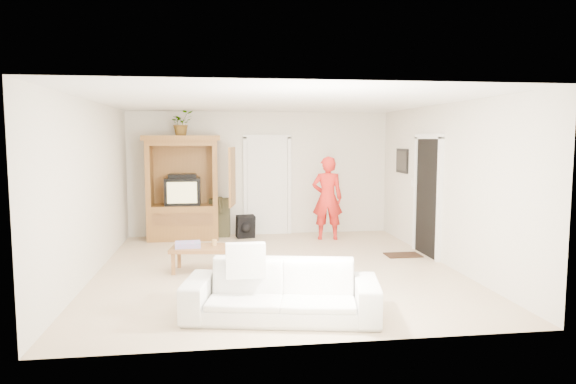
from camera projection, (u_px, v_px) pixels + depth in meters
name	position (u px, v px, depth m)	size (l,w,h in m)	color
floor	(277.00, 269.00, 8.07)	(6.00, 6.00, 0.00)	tan
ceiling	(276.00, 102.00, 7.80)	(6.00, 6.00, 0.00)	white
wall_back	(260.00, 173.00, 10.89)	(5.50, 5.50, 0.00)	silver
wall_front	(312.00, 215.00, 4.98)	(5.50, 5.50, 0.00)	silver
wall_left	(91.00, 189.00, 7.56)	(6.00, 6.00, 0.00)	silver
wall_right	(445.00, 184.00, 8.31)	(6.00, 6.00, 0.00)	silver
armoire	(184.00, 195.00, 10.39)	(1.82, 1.14, 2.10)	brown
door_back	(267.00, 187.00, 10.91)	(0.85, 0.05, 2.04)	white
doorway_right	(428.00, 197.00, 8.93)	(0.05, 0.90, 2.04)	black
framed_picture	(402.00, 161.00, 10.15)	(0.03, 0.60, 0.48)	black
doormat	(403.00, 255.00, 8.98)	(0.60, 0.40, 0.02)	#382316
plant	(181.00, 123.00, 10.20)	(0.44, 0.38, 0.49)	#4C7238
man	(327.00, 198.00, 10.35)	(0.61, 0.40, 1.68)	red
sofa	(281.00, 291.00, 5.84)	(2.19, 0.86, 0.64)	silver
coffee_table	(205.00, 250.00, 7.90)	(1.09, 0.69, 0.38)	brown
towel	(188.00, 245.00, 7.86)	(0.38, 0.28, 0.08)	#D647A7
candle	(214.00, 243.00, 7.96)	(0.08, 0.08, 0.10)	tan
backpack_black	(245.00, 227.00, 10.54)	(0.37, 0.22, 0.46)	black
backpack_olive	(220.00, 217.00, 10.72)	(0.42, 0.31, 0.80)	#47442B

